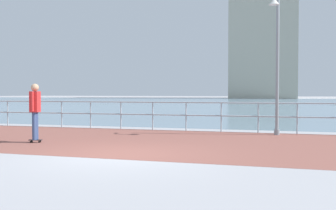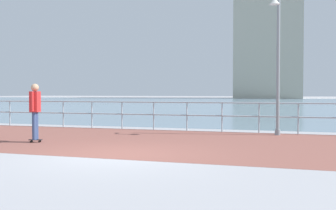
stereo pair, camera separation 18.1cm
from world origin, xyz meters
TOP-DOWN VIEW (x-y plane):
  - ground at (0.00, 40.00)m, footprint 220.00×220.00m
  - brick_paving at (0.00, 2.93)m, footprint 28.00×7.17m
  - harbor_water at (0.00, 51.52)m, footprint 180.00×88.00m
  - waterfront_railing at (-0.00, 6.52)m, footprint 25.25×0.06m
  - lamppost at (3.47, 5.76)m, footprint 0.38×0.81m
  - skateboarder at (-3.42, 1.47)m, footprint 0.41×0.55m
  - tower_slate at (-2.85, 99.02)m, footprint 16.24×17.27m

SIDE VIEW (x-z plane):
  - ground at x=0.00m, z-range 0.00..0.00m
  - harbor_water at x=0.00m, z-range 0.00..0.00m
  - brick_paving at x=0.00m, z-range 0.00..0.01m
  - waterfront_railing at x=0.00m, z-range 0.22..1.37m
  - skateboarder at x=-3.42m, z-range 0.18..1.97m
  - lamppost at x=3.47m, z-range 0.29..5.73m
  - tower_slate at x=-2.85m, z-range -0.83..44.16m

